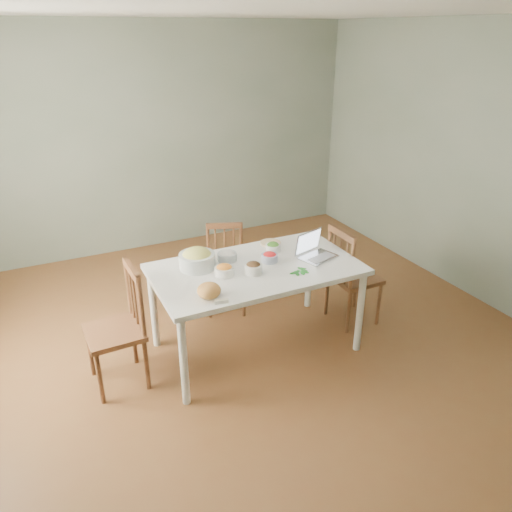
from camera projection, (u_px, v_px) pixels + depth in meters
name	position (u px, v px, depth m)	size (l,w,h in m)	color
floor	(247.00, 339.00, 4.47)	(5.00, 5.00, 0.00)	brown
ceiling	(244.00, 9.00, 3.33)	(5.00, 5.00, 0.00)	white
wall_back	(160.00, 140.00, 5.94)	(5.00, 0.00, 2.70)	gray
wall_right	(472.00, 164.00, 4.89)	(0.00, 5.00, 2.70)	gray
dining_table	(256.00, 308.00, 4.19)	(1.69, 0.95, 0.79)	white
chair_far	(226.00, 270.00, 4.78)	(0.38, 0.36, 0.86)	#3A2112
chair_left	(114.00, 329.00, 3.73)	(0.44, 0.42, 0.99)	#3A2112
chair_right	(355.00, 275.00, 4.58)	(0.43, 0.40, 0.96)	#3A2112
bread_boule	(209.00, 291.00, 3.55)	(0.18, 0.18, 0.11)	#A97F3C
butter_stick	(221.00, 301.00, 3.49)	(0.10, 0.03, 0.03)	silver
bowl_squash	(197.00, 258.00, 3.98)	(0.30, 0.30, 0.17)	#F1DD63
bowl_carrot	(224.00, 270.00, 3.88)	(0.16, 0.16, 0.09)	#C96E1D
bowl_onion	(227.00, 256.00, 4.12)	(0.16, 0.16, 0.09)	silver
bowl_mushroom	(253.00, 268.00, 3.91)	(0.14, 0.14, 0.09)	black
bowl_redpep	(270.00, 257.00, 4.11)	(0.14, 0.14, 0.08)	red
bowl_broccoli	(273.00, 247.00, 4.30)	(0.13, 0.13, 0.08)	#285E15
flatbread	(271.00, 243.00, 4.46)	(0.19, 0.19, 0.02)	beige
basil_bunch	(298.00, 271.00, 3.94)	(0.18, 0.18, 0.02)	#125A13
laptop	(319.00, 246.00, 4.14)	(0.31, 0.24, 0.21)	silver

